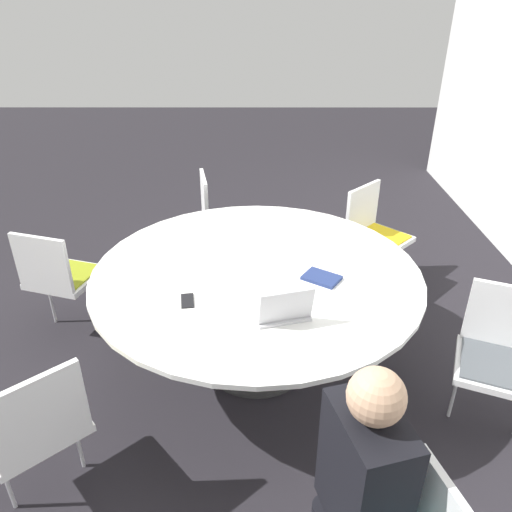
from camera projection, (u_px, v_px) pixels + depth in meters
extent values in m
plane|color=black|center=(256.00, 362.00, 3.44)|extent=(16.00, 16.00, 0.00)
cylinder|color=#333333|center=(256.00, 361.00, 3.43)|extent=(0.69, 0.69, 0.02)
cylinder|color=#333333|center=(256.00, 319.00, 3.26)|extent=(0.19, 0.19, 0.69)
cylinder|color=white|center=(256.00, 272.00, 3.09)|extent=(2.03, 2.03, 0.03)
cube|color=white|center=(497.00, 368.00, 2.74)|extent=(0.56, 0.57, 0.04)
cube|color=#4C5156|center=(498.00, 365.00, 2.73)|extent=(0.49, 0.50, 0.01)
cube|color=white|center=(506.00, 317.00, 2.80)|extent=(0.19, 0.40, 0.40)
cylinder|color=silver|center=(454.00, 390.00, 2.91)|extent=(0.02, 0.02, 0.41)
cube|color=white|center=(379.00, 240.00, 4.12)|extent=(0.61, 0.61, 0.04)
cube|color=gold|center=(379.00, 237.00, 4.10)|extent=(0.54, 0.54, 0.01)
cube|color=white|center=(362.00, 208.00, 4.13)|extent=(0.32, 0.32, 0.40)
cylinder|color=silver|center=(388.00, 256.00, 4.34)|extent=(0.02, 0.02, 0.41)
cylinder|color=silver|center=(364.00, 271.00, 4.11)|extent=(0.02, 0.02, 0.41)
cube|color=white|center=(227.00, 219.00, 4.47)|extent=(0.51, 0.49, 0.04)
cube|color=#4C5156|center=(227.00, 217.00, 4.45)|extent=(0.45, 0.43, 0.01)
cube|color=white|center=(204.00, 198.00, 4.33)|extent=(0.42, 0.11, 0.40)
cylinder|color=silver|center=(225.00, 234.00, 4.73)|extent=(0.02, 0.02, 0.41)
cylinder|color=silver|center=(230.00, 251.00, 4.42)|extent=(0.02, 0.02, 0.41)
cube|color=white|center=(65.00, 277.00, 3.59)|extent=(0.53, 0.54, 0.04)
cube|color=olive|center=(65.00, 274.00, 3.58)|extent=(0.47, 0.48, 0.01)
cube|color=white|center=(41.00, 263.00, 3.32)|extent=(0.15, 0.41, 0.40)
cylinder|color=silver|center=(50.00, 299.00, 3.75)|extent=(0.02, 0.02, 0.41)
cylinder|color=silver|center=(92.00, 307.00, 3.66)|extent=(0.02, 0.02, 0.41)
cube|color=white|center=(33.00, 426.00, 2.39)|extent=(0.61, 0.61, 0.04)
cube|color=gold|center=(31.00, 422.00, 2.37)|extent=(0.53, 0.54, 0.01)
cube|color=white|center=(38.00, 416.00, 2.15)|extent=(0.30, 0.33, 0.40)
cylinder|color=silver|center=(5.00, 479.00, 2.39)|extent=(0.02, 0.02, 0.41)
cylinder|color=silver|center=(77.00, 439.00, 2.60)|extent=(0.02, 0.02, 0.41)
cube|color=black|center=(364.00, 473.00, 1.82)|extent=(0.41, 0.31, 0.55)
sphere|color=tan|center=(375.00, 397.00, 1.64)|extent=(0.20, 0.20, 0.20)
cube|color=silver|center=(279.00, 312.00, 2.68)|extent=(0.29, 0.34, 0.02)
cube|color=silver|center=(286.00, 306.00, 2.53)|extent=(0.12, 0.29, 0.20)
cube|color=black|center=(286.00, 306.00, 2.54)|extent=(0.11, 0.26, 0.17)
cube|color=navy|center=(321.00, 278.00, 2.98)|extent=(0.24, 0.26, 0.02)
cube|color=black|center=(187.00, 301.00, 2.78)|extent=(0.15, 0.09, 0.01)
cube|color=black|center=(339.00, 247.00, 4.64)|extent=(0.36, 0.16, 0.28)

